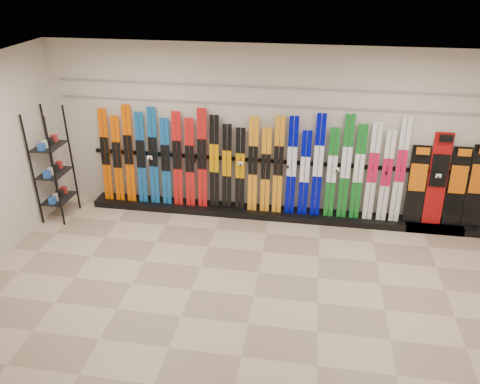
# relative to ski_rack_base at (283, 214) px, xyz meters

# --- Properties ---
(floor) EXTENTS (8.00, 8.00, 0.00)m
(floor) POSITION_rel_ski_rack_base_xyz_m (-0.22, -2.28, -0.06)
(floor) COLOR gray
(floor) RESTS_ON ground
(back_wall) EXTENTS (8.00, 0.00, 8.00)m
(back_wall) POSITION_rel_ski_rack_base_xyz_m (-0.22, 0.22, 1.44)
(back_wall) COLOR beige
(back_wall) RESTS_ON floor
(ceiling) EXTENTS (8.00, 8.00, 0.00)m
(ceiling) POSITION_rel_ski_rack_base_xyz_m (-0.22, -2.28, 2.94)
(ceiling) COLOR silver
(ceiling) RESTS_ON back_wall
(ski_rack_base) EXTENTS (8.00, 0.40, 0.12)m
(ski_rack_base) POSITION_rel_ski_rack_base_xyz_m (0.00, 0.00, 0.00)
(ski_rack_base) COLOR black
(ski_rack_base) RESTS_ON floor
(skis) EXTENTS (5.37, 0.20, 1.83)m
(skis) POSITION_rel_ski_rack_base_xyz_m (-0.67, 0.04, 0.90)
(skis) COLOR #D75100
(skis) RESTS_ON ski_rack_base
(snowboards) EXTENTS (1.27, 0.24, 1.58)m
(snowboards) POSITION_rel_ski_rack_base_xyz_m (2.71, 0.07, 0.77)
(snowboards) COLOR black
(snowboards) RESTS_ON ski_rack_base
(accessory_rack) EXTENTS (0.40, 0.60, 1.99)m
(accessory_rack) POSITION_rel_ski_rack_base_xyz_m (-3.97, -0.58, 0.93)
(accessory_rack) COLOR black
(accessory_rack) RESTS_ON floor
(slatwall_rail_0) EXTENTS (7.60, 0.02, 0.03)m
(slatwall_rail_0) POSITION_rel_ski_rack_base_xyz_m (-0.22, 0.20, 1.94)
(slatwall_rail_0) COLOR gray
(slatwall_rail_0) RESTS_ON back_wall
(slatwall_rail_1) EXTENTS (7.60, 0.02, 0.03)m
(slatwall_rail_1) POSITION_rel_ski_rack_base_xyz_m (-0.22, 0.20, 2.24)
(slatwall_rail_1) COLOR gray
(slatwall_rail_1) RESTS_ON back_wall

